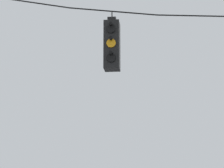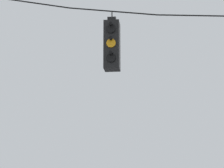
# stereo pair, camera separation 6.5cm
# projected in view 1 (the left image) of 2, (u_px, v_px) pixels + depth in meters

# --- Properties ---
(traffic_light_over_intersection) EXTENTS (0.34, 0.58, 1.35)m
(traffic_light_over_intersection) POSITION_uv_depth(u_px,v_px,m) (112.00, 45.00, 9.58)
(traffic_light_over_intersection) COLOR black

